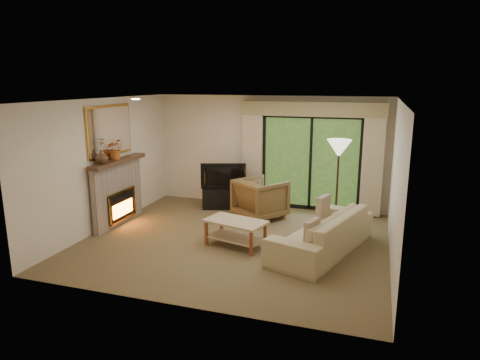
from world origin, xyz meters
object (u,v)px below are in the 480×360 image
(media_console, at_px, (224,198))
(sofa, at_px, (322,232))
(armchair, at_px, (260,199))
(coffee_table, at_px, (236,233))

(media_console, relative_size, sofa, 0.40)
(armchair, height_order, sofa, armchair)
(sofa, bearing_deg, media_console, -109.59)
(media_console, xyz_separation_m, armchair, (1.02, -0.48, 0.19))
(media_console, xyz_separation_m, sofa, (2.54, -1.95, 0.11))
(armchair, distance_m, coffee_table, 1.73)
(armchair, xyz_separation_m, sofa, (1.52, -1.47, -0.08))
(sofa, height_order, coffee_table, sofa)
(sofa, bearing_deg, armchair, -116.15)
(armchair, relative_size, sofa, 0.39)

